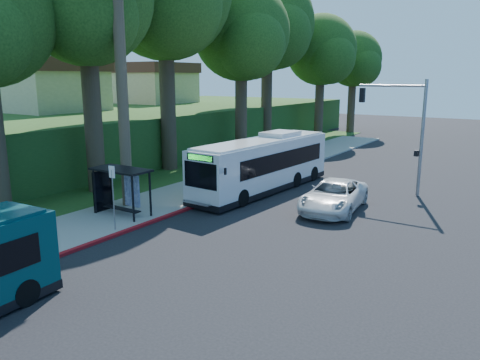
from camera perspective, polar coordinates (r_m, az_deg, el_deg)
The scene contains 15 objects.
ground at distance 23.23m, azimuth 3.51°, elevation -5.42°, with size 140.00×140.00×0.00m, color black.
sidewalk at distance 27.40m, azimuth -9.89°, elevation -2.67°, with size 4.50×70.00×0.12m, color gray.
red_curb at distance 23.12m, azimuth -12.44°, elevation -5.62°, with size 0.25×30.00×0.13m, color maroon.
grass_verge at distance 34.76m, azimuth -11.19°, elevation 0.45°, with size 8.00×70.00×0.06m, color #234719.
bus_shelter at distance 25.01m, azimuth -14.41°, elevation -0.21°, with size 3.20×1.51×2.55m.
stop_sign_pole at distance 22.21m, azimuth -15.24°, elevation -1.11°, with size 0.35×0.06×3.17m.
traffic_signal_pole at distance 30.23m, azimuth 19.54°, elevation 6.63°, with size 4.10×0.30×7.00m.
hillside_backdrop at distance 50.83m, azimuth -14.19°, elevation 6.80°, with size 24.00×60.00×8.80m.
tree_0 at distance 30.46m, azimuth -18.23°, elevation 19.56°, with size 8.40×8.00×15.70m.
tree_2 at distance 42.09m, azimuth 0.25°, elevation 17.03°, with size 8.82×8.40×15.12m.
tree_3 at distance 50.06m, azimuth 3.47°, elevation 18.01°, with size 10.08×9.60×17.28m.
tree_4 at distance 55.93m, azimuth 9.94°, elevation 14.95°, with size 8.40×8.00×14.14m.
tree_5 at distance 62.98m, azimuth 13.74°, elevation 13.79°, with size 7.35×7.00×12.86m.
white_bus at distance 29.74m, azimuth 2.97°, elevation 2.05°, with size 3.30×12.22×3.60m.
pickup at distance 25.91m, azimuth 11.35°, elevation -1.89°, with size 2.69×5.84×1.62m, color silver.
Camera 1 is at (10.86, -19.26, 7.13)m, focal length 35.00 mm.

